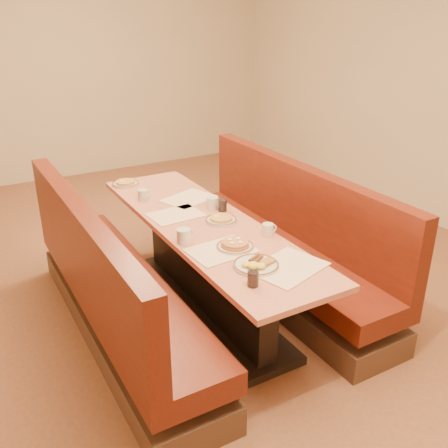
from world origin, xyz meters
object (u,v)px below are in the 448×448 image
coffee_mug_b (184,236)px  coffee_mug_d (143,194)px  soda_tumbler_mid (223,205)px  diner_table (205,267)px  soda_tumbler_near (253,279)px  booth_left (112,294)px  pancake_plate (235,245)px  eggs_plate (256,265)px  coffee_mug_c (212,203)px  booth_right (282,248)px  coffee_mug_a (268,229)px

coffee_mug_b → coffee_mug_d: bearing=72.0°
soda_tumbler_mid → diner_table: bearing=-150.8°
soda_tumbler_near → soda_tumbler_mid: bearing=68.9°
diner_table → booth_left: bearing=180.0°
pancake_plate → soda_tumbler_near: bearing=-109.2°
eggs_plate → diner_table: bearing=86.7°
pancake_plate → coffee_mug_c: coffee_mug_c is taller
coffee_mug_d → soda_tumbler_near: bearing=-104.9°
pancake_plate → soda_tumbler_mid: soda_tumbler_mid is taller
booth_left → soda_tumbler_mid: size_ratio=26.59×
diner_table → booth_left: (-0.73, 0.00, -0.01)m
coffee_mug_b → diner_table: bearing=27.4°
coffee_mug_b → soda_tumbler_mid: bearing=22.3°
coffee_mug_d → coffee_mug_c: bearing=-64.9°
booth_left → pancake_plate: bearing=-33.9°
booth_right → soda_tumbler_near: booth_right is taller
pancake_plate → coffee_mug_a: coffee_mug_a is taller
pancake_plate → diner_table: bearing=87.6°
coffee_mug_b → soda_tumbler_near: coffee_mug_b is taller
coffee_mug_b → coffee_mug_c: bearing=30.6°
eggs_plate → soda_tumbler_near: (-0.14, -0.18, 0.03)m
diner_table → coffee_mug_b: coffee_mug_b is taller
eggs_plate → coffee_mug_d: (-0.17, 1.44, 0.03)m
pancake_plate → soda_tumbler_near: 0.50m
pancake_plate → eggs_plate: eggs_plate is taller
coffee_mug_b → soda_tumbler_near: (0.09, -0.70, -0.01)m
booth_right → pancake_plate: 0.98m
booth_left → soda_tumbler_near: size_ratio=27.70×
booth_left → coffee_mug_d: booth_left is taller
soda_tumbler_near → eggs_plate: bearing=52.1°
coffee_mug_b → booth_left: bearing=138.0°
booth_right → coffee_mug_a: 0.75m
booth_right → coffee_mug_b: bearing=-166.4°
booth_left → coffee_mug_b: bearing=-28.0°
eggs_plate → coffee_mug_b: bearing=113.8°
coffee_mug_a → coffee_mug_b: (-0.56, 0.18, 0.01)m
coffee_mug_a → pancake_plate: bearing=-168.6°
coffee_mug_c → booth_right: bearing=-34.3°
coffee_mug_b → soda_tumbler_mid: (0.51, 0.37, -0.01)m
coffee_mug_d → soda_tumbler_mid: 0.70m
coffee_mug_b → coffee_mug_d: size_ratio=1.19×
booth_left → booth_right: (1.46, 0.00, 0.00)m
diner_table → coffee_mug_a: coffee_mug_a is taller
booth_right → coffee_mug_c: bearing=158.5°
eggs_plate → coffee_mug_c: bearing=76.7°
coffee_mug_b → soda_tumbler_mid: size_ratio=1.42×
pancake_plate → coffee_mug_d: coffee_mug_d is taller
booth_left → soda_tumbler_near: booth_left is taller
coffee_mug_c → soda_tumbler_mid: same height
pancake_plate → coffee_mug_a: bearing=10.9°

